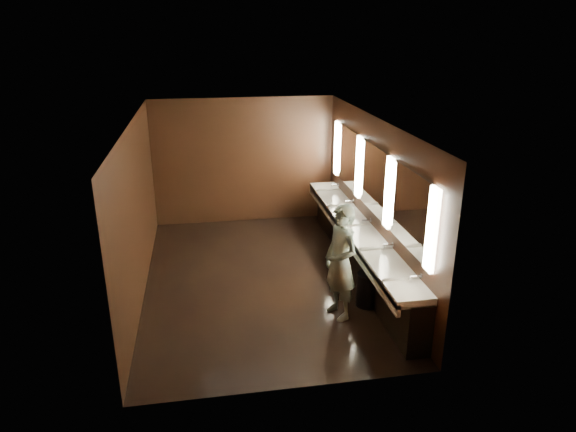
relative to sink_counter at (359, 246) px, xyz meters
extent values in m
plane|color=black|center=(-1.79, 0.00, -0.50)|extent=(6.00, 6.00, 0.00)
cube|color=#2D2D2B|center=(-1.79, 0.00, 2.30)|extent=(4.00, 6.00, 0.02)
cube|color=black|center=(-1.79, 3.00, 0.90)|extent=(4.00, 0.02, 2.80)
cube|color=black|center=(-1.79, -3.00, 0.90)|extent=(4.00, 0.02, 2.80)
cube|color=black|center=(-3.79, 0.00, 0.90)|extent=(0.02, 6.00, 2.80)
cube|color=black|center=(0.21, 0.00, 0.90)|extent=(0.02, 6.00, 2.80)
cube|color=black|center=(0.03, 0.00, -0.09)|extent=(0.36, 5.40, 0.81)
cube|color=silver|center=(-0.07, 0.00, 0.35)|extent=(0.55, 5.40, 0.12)
cube|color=silver|center=(-0.31, 0.00, 0.27)|extent=(0.06, 5.40, 0.18)
cylinder|color=silver|center=(0.12, -2.20, 0.49)|extent=(0.18, 0.04, 0.04)
cylinder|color=silver|center=(0.12, -1.10, 0.49)|extent=(0.18, 0.04, 0.04)
cylinder|color=silver|center=(0.12, 0.00, 0.49)|extent=(0.18, 0.04, 0.04)
cylinder|color=silver|center=(0.12, 1.10, 0.49)|extent=(0.18, 0.04, 0.04)
cylinder|color=silver|center=(0.12, 2.20, 0.49)|extent=(0.18, 0.04, 0.04)
cube|color=white|center=(0.18, -2.40, 1.25)|extent=(0.06, 0.22, 1.15)
cube|color=white|center=(0.19, -1.60, 1.25)|extent=(0.03, 1.32, 1.15)
cube|color=white|center=(0.18, -0.80, 1.25)|extent=(0.06, 0.23, 1.15)
cube|color=white|center=(0.19, 0.00, 1.25)|extent=(0.03, 1.32, 1.15)
cube|color=white|center=(0.18, 0.80, 1.25)|extent=(0.06, 0.23, 1.15)
cube|color=white|center=(0.19, 1.60, 1.25)|extent=(0.03, 1.32, 1.15)
cube|color=white|center=(0.18, 2.40, 1.25)|extent=(0.06, 0.22, 1.15)
imported|color=#7EB0BC|center=(-0.74, -1.41, 0.41)|extent=(0.63, 0.76, 1.80)
cylinder|color=black|center=(-0.22, -1.19, -0.22)|extent=(0.43, 0.43, 0.56)
camera|label=1|loc=(-2.69, -8.15, 3.73)|focal=32.00mm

